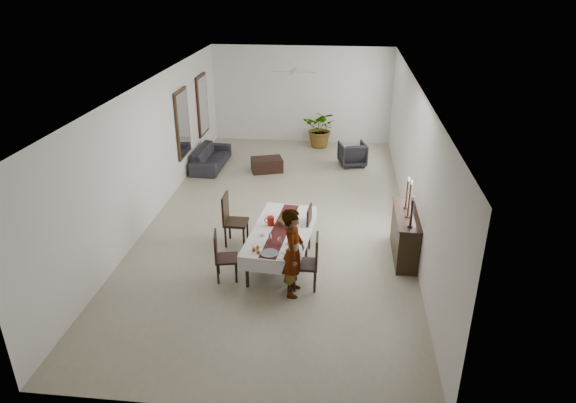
{
  "coord_description": "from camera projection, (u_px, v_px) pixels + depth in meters",
  "views": [
    {
      "loc": [
        1.4,
        -11.05,
        5.5
      ],
      "look_at": [
        0.34,
        -1.39,
        1.05
      ],
      "focal_mm": 32.0,
      "sensor_mm": 36.0,
      "label": 1
    }
  ],
  "objects": [
    {
      "name": "chair_left_far_back",
      "position": [
        225.0,
        208.0,
        10.89
      ],
      "size": [
        0.05,
        0.49,
        0.62
      ],
      "primitive_type": "cube",
      "rotation": [
        0.0,
        0.0,
        -1.58
      ],
      "color": "black",
      "rests_on": "chair_left_far_seat"
    },
    {
      "name": "chair_right_far_leg_br",
      "position": [
        292.0,
        238.0,
        10.98
      ],
      "size": [
        0.05,
        0.05,
        0.45
      ],
      "primitive_type": "cylinder",
      "rotation": [
        0.0,
        0.0,
        -0.1
      ],
      "color": "black",
      "rests_on": "floor"
    },
    {
      "name": "wall_back",
      "position": [
        302.0,
        95.0,
        17.18
      ],
      "size": [
        6.0,
        0.02,
        3.2
      ],
      "primitive_type": "cube",
      "color": "white",
      "rests_on": "floor"
    },
    {
      "name": "chair_left_near_leg_fl",
      "position": [
        218.0,
        265.0,
        10.01
      ],
      "size": [
        0.05,
        0.05,
        0.42
      ],
      "primitive_type": "cylinder",
      "rotation": [
        0.0,
        0.0,
        0.2
      ],
      "color": "black",
      "rests_on": "floor"
    },
    {
      "name": "candlestick_mid_candle",
      "position": [
        412.0,
        182.0,
        9.88
      ],
      "size": [
        0.04,
        0.04,
        0.08
      ],
      "primitive_type": "cylinder",
      "color": "beige",
      "rests_on": "candlestick_mid_shaft"
    },
    {
      "name": "fruit_basket",
      "position": [
        285.0,
        222.0,
        10.46
      ],
      "size": [
        0.28,
        0.28,
        0.09
      ],
      "primitive_type": "cylinder",
      "color": "brown",
      "rests_on": "tablecloth_top"
    },
    {
      "name": "tablecloth_top",
      "position": [
        281.0,
        229.0,
        10.28
      ],
      "size": [
        1.32,
        2.51,
        0.01
      ],
      "primitive_type": "cube",
      "rotation": [
        0.0,
        0.0,
        -0.09
      ],
      "color": "white",
      "rests_on": "dining_table_top"
    },
    {
      "name": "ceiling",
      "position": [
        279.0,
        84.0,
        11.09
      ],
      "size": [
        6.0,
        12.0,
        0.02
      ],
      "primitive_type": "cube",
      "color": "white",
      "rests_on": "wall_back"
    },
    {
      "name": "candlestick_far_base",
      "position": [
        406.0,
        208.0,
        10.56
      ],
      "size": [
        0.1,
        0.1,
        0.03
      ],
      "primitive_type": "cylinder",
      "color": "black",
      "rests_on": "sideboard_top"
    },
    {
      "name": "chair_right_near_seat",
      "position": [
        305.0,
        264.0,
        9.51
      ],
      "size": [
        0.46,
        0.46,
        0.05
      ],
      "primitive_type": "cube",
      "rotation": [
        0.0,
        0.0,
        1.59
      ],
      "color": "black",
      "rests_on": "chair_right_near_leg_fl"
    },
    {
      "name": "table_leg_fr",
      "position": [
        291.0,
        277.0,
        9.41
      ],
      "size": [
        0.07,
        0.07,
        0.66
      ],
      "primitive_type": "cylinder",
      "rotation": [
        0.0,
        0.0,
        -0.09
      ],
      "color": "black",
      "rests_on": "floor"
    },
    {
      "name": "chair_left_far_leg_bl",
      "position": [
        247.0,
        230.0,
        11.28
      ],
      "size": [
        0.05,
        0.05,
        0.48
      ],
      "primitive_type": "cylinder",
      "rotation": [
        0.0,
        0.0,
        -0.01
      ],
      "color": "black",
      "rests_on": "floor"
    },
    {
      "name": "chair_right_near_leg_br",
      "position": [
        296.0,
        270.0,
        9.8
      ],
      "size": [
        0.05,
        0.05,
        0.45
      ],
      "primitive_type": "cylinder",
      "rotation": [
        0.0,
        0.0,
        0.02
      ],
      "color": "black",
      "rests_on": "floor"
    },
    {
      "name": "wall_front",
      "position": [
        220.0,
        314.0,
        6.33
      ],
      "size": [
        6.0,
        0.02,
        3.2
      ],
      "primitive_type": "cube",
      "color": "white",
      "rests_on": "floor"
    },
    {
      "name": "floor",
      "position": [
        280.0,
        216.0,
        12.42
      ],
      "size": [
        6.0,
        12.0,
        0.0
      ],
      "primitive_type": "cube",
      "color": "#AFA78B",
      "rests_on": "ground"
    },
    {
      "name": "woman",
      "position": [
        293.0,
        252.0,
        9.17
      ],
      "size": [
        0.42,
        0.63,
        1.71
      ],
      "primitive_type": "imported",
      "rotation": [
        0.0,
        0.0,
        1.55
      ],
      "color": "#989BA1",
      "rests_on": "floor"
    },
    {
      "name": "chair_right_near_back",
      "position": [
        317.0,
        250.0,
        9.37
      ],
      "size": [
        0.05,
        0.46,
        0.58
      ],
      "primitive_type": "cube",
      "rotation": [
        0.0,
        0.0,
        1.59
      ],
      "color": "black",
      "rests_on": "chair_right_near_seat"
    },
    {
      "name": "tablecloth_drape_near",
      "position": [
        267.0,
        267.0,
        9.26
      ],
      "size": [
        1.11,
        0.11,
        0.28
      ],
      "primitive_type": "cube",
      "rotation": [
        0.0,
        0.0,
        -0.09
      ],
      "color": "silver",
      "rests_on": "dining_table_top"
    },
    {
      "name": "potted_plant",
      "position": [
        321.0,
        128.0,
        16.99
      ],
      "size": [
        1.32,
        1.21,
        1.26
      ],
      "primitive_type": "imported",
      "rotation": [
        0.0,
        0.0,
        -0.22
      ],
      "color": "#2E5923",
      "rests_on": "floor"
    },
    {
      "name": "jam_jar_b",
      "position": [
        254.0,
        250.0,
        9.46
      ],
      "size": [
        0.06,
        0.06,
        0.07
      ],
      "primitive_type": "cylinder",
      "color": "brown",
      "rests_on": "tablecloth_top"
    },
    {
      "name": "mirror_frame_near",
      "position": [
        182.0,
        124.0,
        14.03
      ],
      "size": [
        0.06,
        1.05,
        1.85
      ],
      "primitive_type": "cube",
      "color": "black",
      "rests_on": "wall_left"
    },
    {
      "name": "serving_tray",
      "position": [
        269.0,
        253.0,
        9.39
      ],
      "size": [
        0.34,
        0.34,
        0.02
      ],
      "primitive_type": "cylinder",
      "color": "#414045",
      "rests_on": "tablecloth_top"
    },
    {
      "name": "tablecloth_drape_right",
      "position": [
        308.0,
        238.0,
        10.24
      ],
      "size": [
        0.22,
        2.42,
        0.28
      ],
      "primitive_type": "cube",
      "rotation": [
        0.0,
        0.0,
        -0.09
      ],
      "color": "silver",
      "rests_on": "dining_table_top"
    },
    {
      "name": "mirror_glass_near",
      "position": [
        184.0,
        124.0,
        14.03
      ],
      "size": [
        0.01,
        0.9,
        1.7
      ],
      "primitive_type": "cube",
      "color": "silver",
      "rests_on": "mirror_frame_near"
    },
    {
      "name": "candlestick_near_shaft",
      "position": [
        412.0,
        213.0,
        9.69
      ],
      "size": [
        0.05,
        0.05,
        0.52
      ],
      "primitive_type": "cylinder",
      "color": "black",
      "rests_on": "candlestick_near_base"
    },
    {
      "name": "chair_left_far_leg_br",
      "position": [
        244.0,
        238.0,
        10.92
      ],
      "size": [
        0.05,
        0.05,
        0.48
      ],
      "primitive_type": "cylinder",
      "rotation": [
        0.0,
        0.0,
        -0.01
      ],
      "color": "black",
      "rests_on": "floor"
    },
    {
      "name": "fruit_red",
      "position": [
        287.0,
        219.0,
        10.44
      ],
      "size": [
        0.08,
        0.08,
        0.08
      ],
      "primitive_type": "sphere",
      "color": "#A51024",
      "rests_on": "fruit_basket"
    },
    {
      "name": "chair_right_far_back",
      "position": [
        309.0,
        220.0,
        10.52
      ],
      "size": [
        0.08,
        0.45,
        0.57
      ],
      "primitive_type": "cube",
      "rotation": [
        0.0,
        0.0,
        1.47
      ],
      "color": "black",
      "rests_on": "chair_right_far_seat"
    },
    {
      "name": "chair_right_near_leg_bl",
      "position": [
        294.0,
        281.0,
        9.47
      ],
      "size": [
        0.05,
        0.05,
        0.45
      ],
      "primitive_type": "cylinder",
      "rotation": [
        0.0,
        0.0,
        0.02
      ],
      "color": "black",
      "rests_on": "floor"
    },
    {
      "name": "mirror_frame_far",
      "position": [
        202.0,
        105.0,
        15.93
      ],
      "size": [
        0.06,
        1.05,
        1.85
      ],
      "primitive_type": "cube",
      "color": "black",
      "rests_on": "wall_left"
    },
    {
      "name": "fan_blade_s",
      "position": [
        292.0,
        75.0,
        13.61
      ],
      "size": [
        0.1,
        0.55,
        0.01
      ],
      "primitive_type": "cube",
      "color": "white",
      "rests_on": "fan_hub"
    },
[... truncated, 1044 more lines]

